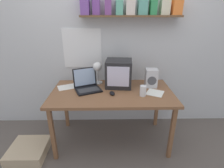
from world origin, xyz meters
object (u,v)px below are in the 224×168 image
object	(u,v)px
loose_paper_near_laptop	(69,87)
floor_cushion	(29,150)
juice_glass	(143,91)
space_heater	(151,78)
computer_mouse	(113,93)
corner_desk	(112,96)
laptop	(87,84)
loose_paper_near_monitor	(155,93)
crt_monitor	(119,73)
desk_lamp	(97,69)

from	to	relation	value
loose_paper_near_laptop	floor_cushion	bearing A→B (deg)	-138.32
juice_glass	space_heater	world-z (taller)	space_heater
computer_mouse	floor_cushion	world-z (taller)	computer_mouse
corner_desk	loose_paper_near_laptop	size ratio (longest dim) A/B	4.55
laptop	loose_paper_near_monitor	bearing A→B (deg)	-32.00
space_heater	computer_mouse	bearing A→B (deg)	-152.30
crt_monitor	loose_paper_near_monitor	xyz separation A→B (m)	(0.44, -0.23, -0.17)
computer_mouse	corner_desk	bearing A→B (deg)	93.24
crt_monitor	juice_glass	xyz separation A→B (m)	(0.27, -0.30, -0.12)
juice_glass	loose_paper_near_laptop	bearing A→B (deg)	163.28
loose_paper_near_monitor	corner_desk	bearing A→B (deg)	174.11
crt_monitor	laptop	bearing A→B (deg)	-161.80
crt_monitor	floor_cushion	bearing A→B (deg)	-152.80
corner_desk	floor_cushion	size ratio (longest dim) A/B	3.43
corner_desk	juice_glass	distance (m)	0.40
computer_mouse	loose_paper_near_laptop	world-z (taller)	computer_mouse
floor_cushion	computer_mouse	bearing A→B (deg)	9.96
loose_paper_near_laptop	loose_paper_near_monitor	xyz separation A→B (m)	(1.09, -0.21, 0.00)
juice_glass	space_heater	distance (m)	0.32
laptop	floor_cushion	xyz separation A→B (m)	(-0.72, -0.35, -0.74)
loose_paper_near_laptop	crt_monitor	bearing A→B (deg)	1.80
space_heater	loose_paper_near_monitor	world-z (taller)	space_heater
crt_monitor	floor_cushion	distance (m)	1.49
corner_desk	floor_cushion	xyz separation A→B (m)	(-1.04, -0.27, -0.62)
laptop	loose_paper_near_monitor	world-z (taller)	laptop
juice_glass	crt_monitor	bearing A→B (deg)	132.11
desk_lamp	loose_paper_near_laptop	bearing A→B (deg)	-170.29
juice_glass	loose_paper_near_laptop	distance (m)	0.97
loose_paper_near_laptop	floor_cushion	world-z (taller)	loose_paper_near_laptop
juice_glass	floor_cushion	bearing A→B (deg)	-174.08
crt_monitor	loose_paper_near_laptop	world-z (taller)	crt_monitor
corner_desk	floor_cushion	distance (m)	1.24
crt_monitor	floor_cushion	world-z (taller)	crt_monitor
space_heater	computer_mouse	size ratio (longest dim) A/B	2.07
floor_cushion	loose_paper_near_monitor	bearing A→B (deg)	7.82
crt_monitor	space_heater	bearing A→B (deg)	1.72
crt_monitor	floor_cushion	xyz separation A→B (m)	(-1.13, -0.45, -0.85)
laptop	loose_paper_near_monitor	xyz separation A→B (m)	(0.85, -0.14, -0.06)
computer_mouse	loose_paper_near_monitor	size ratio (longest dim) A/B	0.44
corner_desk	loose_paper_near_laptop	bearing A→B (deg)	164.76
corner_desk	loose_paper_near_monitor	bearing A→B (deg)	-5.89
juice_glass	computer_mouse	distance (m)	0.36
laptop	computer_mouse	size ratio (longest dim) A/B	3.33
corner_desk	crt_monitor	distance (m)	0.31
desk_lamp	floor_cushion	distance (m)	1.34
laptop	desk_lamp	distance (m)	0.25
space_heater	computer_mouse	xyz separation A→B (m)	(-0.51, -0.23, -0.10)
computer_mouse	loose_paper_near_laptop	distance (m)	0.62
loose_paper_near_monitor	desk_lamp	bearing A→B (deg)	158.84
space_heater	loose_paper_near_monitor	size ratio (longest dim) A/B	0.91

